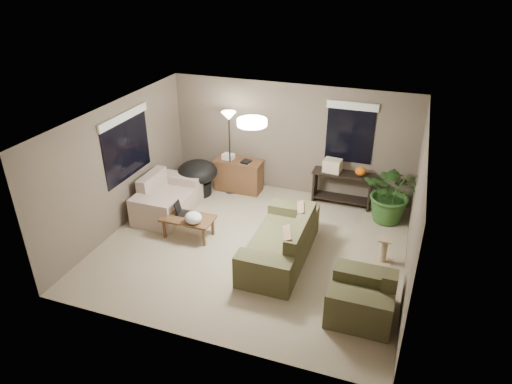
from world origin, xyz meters
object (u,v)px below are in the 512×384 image
(coffee_table, at_px, (188,220))
(console_table, at_px, (342,186))
(houseplant, at_px, (392,199))
(loveseat, at_px, (166,199))
(armchair, at_px, (362,299))
(cat_scratching_post, at_px, (383,252))
(papasan_chair, at_px, (198,175))
(main_sofa, at_px, (282,244))
(floor_lamp, at_px, (229,126))
(desk, at_px, (239,175))

(coffee_table, height_order, console_table, console_table)
(coffee_table, height_order, houseplant, houseplant)
(coffee_table, bearing_deg, loveseat, 141.07)
(loveseat, xyz_separation_m, coffee_table, (0.87, -0.70, 0.06))
(loveseat, distance_m, console_table, 3.79)
(armchair, xyz_separation_m, cat_scratching_post, (0.18, 1.47, -0.08))
(papasan_chair, xyz_separation_m, houseplant, (4.24, 0.22, 0.04))
(main_sofa, xyz_separation_m, cat_scratching_post, (1.73, 0.46, -0.08))
(loveseat, xyz_separation_m, cat_scratching_post, (4.52, -0.34, -0.08))
(main_sofa, relative_size, papasan_chair, 2.39)
(armchair, relative_size, coffee_table, 1.00)
(cat_scratching_post, bearing_deg, floor_lamp, 155.11)
(papasan_chair, xyz_separation_m, cat_scratching_post, (4.25, -1.32, -0.25))
(papasan_chair, bearing_deg, loveseat, -105.06)
(main_sofa, distance_m, cat_scratching_post, 1.79)
(loveseat, distance_m, desk, 1.82)
(cat_scratching_post, bearing_deg, loveseat, 175.74)
(armchair, bearing_deg, floor_lamp, 137.42)
(cat_scratching_post, bearing_deg, papasan_chair, 162.76)
(loveseat, height_order, console_table, loveseat)
(houseplant, bearing_deg, papasan_chair, -177.04)
(papasan_chair, relative_size, floor_lamp, 0.48)
(desk, distance_m, console_table, 2.37)
(armchair, xyz_separation_m, houseplant, (0.17, 3.01, 0.21))
(coffee_table, distance_m, houseplant, 4.11)
(houseplant, distance_m, cat_scratching_post, 1.57)
(main_sofa, xyz_separation_m, loveseat, (-2.79, 0.80, 0.00))
(houseplant, bearing_deg, main_sofa, -130.70)
(coffee_table, bearing_deg, papasan_chair, 109.77)
(main_sofa, xyz_separation_m, desk, (-1.71, 2.26, 0.08))
(console_table, bearing_deg, houseplant, -19.25)
(loveseat, relative_size, papasan_chair, 1.74)
(main_sofa, distance_m, armchair, 1.85)
(floor_lamp, xyz_separation_m, houseplant, (3.58, -0.13, -1.09))
(desk, bearing_deg, main_sofa, -52.87)
(coffee_table, xyz_separation_m, papasan_chair, (-0.61, 1.69, 0.11))
(loveseat, distance_m, cat_scratching_post, 4.53)
(armchair, relative_size, console_table, 0.77)
(main_sofa, distance_m, floor_lamp, 3.12)
(console_table, bearing_deg, cat_scratching_post, -60.61)
(loveseat, relative_size, coffee_table, 1.60)
(main_sofa, relative_size, console_table, 1.69)
(loveseat, xyz_separation_m, armchair, (4.34, -1.81, 0.00))
(console_table, distance_m, cat_scratching_post, 2.21)
(coffee_table, distance_m, cat_scratching_post, 3.67)
(console_table, bearing_deg, coffee_table, -138.43)
(coffee_table, distance_m, floor_lamp, 2.38)
(coffee_table, xyz_separation_m, cat_scratching_post, (3.65, 0.37, -0.14))
(desk, xyz_separation_m, cat_scratching_post, (3.44, -1.80, -0.16))
(loveseat, relative_size, console_table, 1.23)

